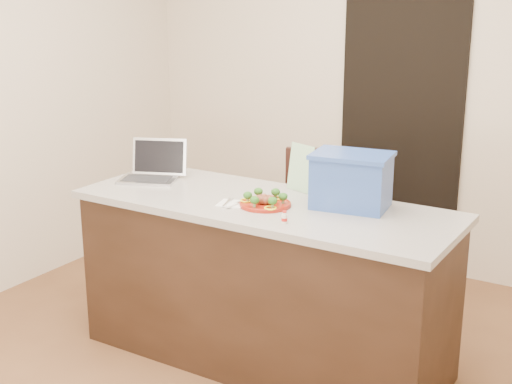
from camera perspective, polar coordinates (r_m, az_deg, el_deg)
The scene contains 16 objects.
ground at distance 3.95m, azimuth -1.30°, elevation -14.62°, with size 4.00×4.00×0.00m, color brown.
room_shell at distance 3.42m, azimuth -1.48°, elevation 9.43°, with size 4.00×4.00×4.00m.
doorway at distance 5.23m, azimuth 11.43°, elevation 4.60°, with size 0.90×0.02×2.00m, color black.
island at distance 3.93m, azimuth 0.64°, elevation -7.21°, with size 2.06×0.76×0.92m.
plate at distance 3.70m, azimuth 0.75°, elevation -0.95°, with size 0.27×0.27×0.02m.
meatballs at distance 3.69m, azimuth 0.70°, elevation -0.58°, with size 0.11×0.11×0.04m.
broccoli at distance 3.69m, azimuth 0.75°, elevation -0.32°, with size 0.22×0.23×0.04m.
pepper_rings at distance 3.70m, azimuth 0.75°, elevation -0.81°, with size 0.24×0.24×0.01m.
napkin at distance 3.73m, azimuth -1.95°, elevation -0.94°, with size 0.14×0.14×0.01m, color silver.
fork at distance 3.75m, azimuth -2.14°, elevation -0.78°, with size 0.05×0.15×0.00m.
knife at distance 3.70m, azimuth -1.70°, elevation -0.98°, with size 0.02×0.18×0.01m.
yogurt_bottle at distance 3.43m, azimuth 2.29°, elevation -2.11°, with size 0.03×0.03×0.06m.
laptop at distance 4.25m, azimuth -8.20°, elevation 1.87°, with size 0.39×0.37×0.23m.
leaflet at distance 3.95m, azimuth 3.59°, elevation 1.93°, with size 0.18×0.00×0.26m, color white.
blue_box at distance 3.67m, azimuth 7.63°, elevation 0.94°, with size 0.43×0.34×0.29m.
chair at distance 4.43m, azimuth 4.65°, elevation -2.58°, with size 0.61×0.63×1.06m.
Camera 1 is at (1.85, -2.85, 2.02)m, focal length 50.00 mm.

